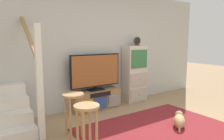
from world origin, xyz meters
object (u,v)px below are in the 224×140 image
Objects in this scene: side_cabinet at (135,74)px; bar_stool_far at (73,105)px; television at (96,71)px; desk_clock at (137,41)px; bar_stool_near at (87,119)px; media_console at (97,100)px; dog at (179,120)px.

bar_stool_far is at bearing -154.34° from side_cabinet.
television is 5.60× the size of desk_clock.
desk_clock is 0.30× the size of bar_stool_near.
desk_clock is (0.05, -0.01, 0.82)m from side_cabinet.
side_cabinet is (1.12, 0.01, 0.49)m from media_console.
desk_clock is 0.30× the size of bar_stool_far.
bar_stool_far is at bearing 82.27° from bar_stool_near.
side_cabinet is 2.76m from bar_stool_near.
desk_clock is (1.17, -0.03, 0.66)m from television.
television is 2.01m from bar_stool_near.
television reaches higher than media_console.
television is 1.71× the size of bar_stool_near.
side_cabinet is at bearing 77.64° from dog.
media_console is at bearing 56.46° from bar_stool_near.
media_console is 1.85m from dog.
television is 2.60× the size of dog.
media_console is at bearing 45.23° from bar_stool_far.
bar_stool_near is (-1.09, -1.64, 0.32)m from media_console.
bar_stool_far reaches higher than dog.
bar_stool_far is (0.09, 0.63, 0.00)m from bar_stool_near.
dog is (0.75, -1.72, -0.75)m from television.
bar_stool_far is 1.92m from dog.
media_console is at bearing 179.77° from desk_clock.
bar_stool_near is at bearing -123.54° from media_console.
television is 1.35m from desk_clock.
bar_stool_near is 0.64m from bar_stool_far.
bar_stool_near is at bearing -97.73° from bar_stool_far.
side_cabinet is 6.50× the size of desk_clock.
bar_stool_far is at bearing -134.10° from television.
television is at bearing 179.31° from side_cabinet.
dog is at bearing -21.38° from bar_stool_far.
side_cabinet reaches higher than bar_stool_near.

